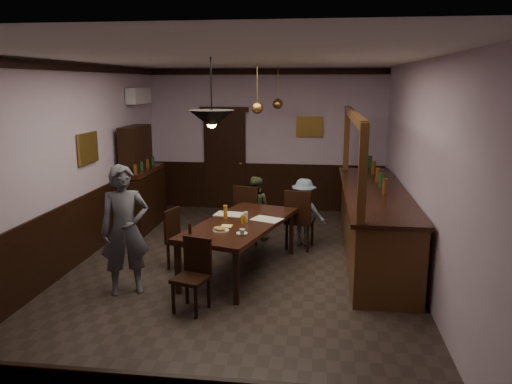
% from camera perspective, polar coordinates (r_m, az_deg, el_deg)
% --- Properties ---
extents(room, '(5.01, 8.01, 3.01)m').
position_cam_1_polar(room, '(6.74, -2.42, 2.14)').
color(room, '#2D2621').
rests_on(room, ground).
extents(dining_table, '(1.57, 2.39, 0.75)m').
position_cam_1_polar(dining_table, '(7.16, -1.80, -3.93)').
color(dining_table, black).
rests_on(dining_table, ground).
extents(chair_far_left, '(0.53, 0.53, 1.01)m').
position_cam_1_polar(chair_far_left, '(8.49, -0.89, -2.24)').
color(chair_far_left, black).
rests_on(chair_far_left, ground).
extents(chair_far_right, '(0.51, 0.51, 1.01)m').
position_cam_1_polar(chair_far_right, '(8.17, 4.92, -2.87)').
color(chair_far_right, black).
rests_on(chair_far_right, ground).
extents(chair_near, '(0.47, 0.47, 0.88)m').
position_cam_1_polar(chair_near, '(6.12, -7.13, -8.95)').
color(chair_near, black).
rests_on(chair_near, ground).
extents(chair_side, '(0.48, 0.48, 0.88)m').
position_cam_1_polar(chair_side, '(7.48, -8.87, -4.97)').
color(chair_side, black).
rests_on(chair_side, ground).
extents(person_standing, '(0.73, 0.63, 1.69)m').
position_cam_1_polar(person_standing, '(6.63, -14.75, -4.24)').
color(person_standing, '#4D4F58').
rests_on(person_standing, ground).
extents(person_seated_left, '(0.61, 0.52, 1.11)m').
position_cam_1_polar(person_seated_left, '(8.74, -0.15, -1.80)').
color(person_seated_left, '#495634').
rests_on(person_seated_left, ground).
extents(person_seated_right, '(0.81, 0.57, 1.14)m').
position_cam_1_polar(person_seated_right, '(8.43, 5.48, -2.29)').
color(person_seated_right, slate).
rests_on(person_seated_right, ground).
extents(newspaper_left, '(0.46, 0.36, 0.01)m').
position_cam_1_polar(newspaper_left, '(7.55, -3.08, -2.54)').
color(newspaper_left, silver).
rests_on(newspaper_left, dining_table).
extents(newspaper_right, '(0.50, 0.44, 0.01)m').
position_cam_1_polar(newspaper_right, '(7.26, 1.24, -3.14)').
color(newspaper_right, silver).
rests_on(newspaper_right, dining_table).
extents(napkin, '(0.19, 0.19, 0.00)m').
position_cam_1_polar(napkin, '(6.95, -3.39, -3.90)').
color(napkin, '#FFD95D').
rests_on(napkin, dining_table).
extents(saucer, '(0.15, 0.15, 0.01)m').
position_cam_1_polar(saucer, '(6.60, -1.62, -4.73)').
color(saucer, white).
rests_on(saucer, dining_table).
extents(coffee_cup, '(0.10, 0.10, 0.07)m').
position_cam_1_polar(coffee_cup, '(6.51, -1.58, -4.57)').
color(coffee_cup, white).
rests_on(coffee_cup, saucer).
extents(pastry_plate, '(0.22, 0.22, 0.01)m').
position_cam_1_polar(pastry_plate, '(6.73, -4.03, -4.39)').
color(pastry_plate, white).
rests_on(pastry_plate, dining_table).
extents(pastry_ring_a, '(0.13, 0.13, 0.04)m').
position_cam_1_polar(pastry_ring_a, '(6.72, -4.35, -4.18)').
color(pastry_ring_a, '#C68C47').
rests_on(pastry_ring_a, pastry_plate).
extents(pastry_ring_b, '(0.13, 0.13, 0.04)m').
position_cam_1_polar(pastry_ring_b, '(6.69, -4.03, -4.26)').
color(pastry_ring_b, '#C68C47').
rests_on(pastry_ring_b, pastry_plate).
extents(soda_can, '(0.07, 0.07, 0.12)m').
position_cam_1_polar(soda_can, '(7.05, -1.47, -3.15)').
color(soda_can, '#EFA614').
rests_on(soda_can, dining_table).
extents(beer_glass, '(0.06, 0.06, 0.20)m').
position_cam_1_polar(beer_glass, '(7.30, -3.51, -2.29)').
color(beer_glass, '#BF721E').
rests_on(beer_glass, dining_table).
extents(water_glass, '(0.06, 0.06, 0.15)m').
position_cam_1_polar(water_glass, '(7.12, -1.18, -2.86)').
color(water_glass, silver).
rests_on(water_glass, dining_table).
extents(pepper_mill, '(0.04, 0.04, 0.14)m').
position_cam_1_polar(pepper_mill, '(6.62, -7.57, -4.19)').
color(pepper_mill, black).
rests_on(pepper_mill, dining_table).
extents(sideboard, '(0.52, 1.46, 1.92)m').
position_cam_1_polar(sideboard, '(9.61, -13.15, 0.50)').
color(sideboard, black).
rests_on(sideboard, ground).
extents(bar_counter, '(0.94, 4.05, 2.27)m').
position_cam_1_polar(bar_counter, '(8.02, 13.27, -3.28)').
color(bar_counter, '#4D2F14').
rests_on(bar_counter, ground).
extents(door_back, '(0.90, 0.06, 2.10)m').
position_cam_1_polar(door_back, '(10.81, -3.57, 3.59)').
color(door_back, black).
rests_on(door_back, ground).
extents(ac_unit, '(0.20, 0.85, 0.30)m').
position_cam_1_polar(ac_unit, '(10.07, -13.28, 10.66)').
color(ac_unit, white).
rests_on(ac_unit, ground).
extents(picture_left_large, '(0.04, 0.62, 0.48)m').
position_cam_1_polar(picture_left_large, '(8.23, -18.65, 4.78)').
color(picture_left_large, olive).
rests_on(picture_left_large, ground).
extents(picture_back, '(0.55, 0.04, 0.42)m').
position_cam_1_polar(picture_back, '(10.54, 6.12, 7.43)').
color(picture_back, olive).
rests_on(picture_back, ground).
extents(pendant_iron, '(0.56, 0.56, 0.85)m').
position_cam_1_polar(pendant_iron, '(6.18, -5.08, 8.29)').
color(pendant_iron, black).
rests_on(pendant_iron, ground).
extents(pendant_brass_mid, '(0.20, 0.20, 0.81)m').
position_cam_1_polar(pendant_brass_mid, '(8.21, 0.14, 9.60)').
color(pendant_brass_mid, '#BF8C3F').
rests_on(pendant_brass_mid, ground).
extents(pendant_brass_far, '(0.20, 0.20, 0.81)m').
position_cam_1_polar(pendant_brass_far, '(9.73, 2.49, 10.02)').
color(pendant_brass_far, '#BF8C3F').
rests_on(pendant_brass_far, ground).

